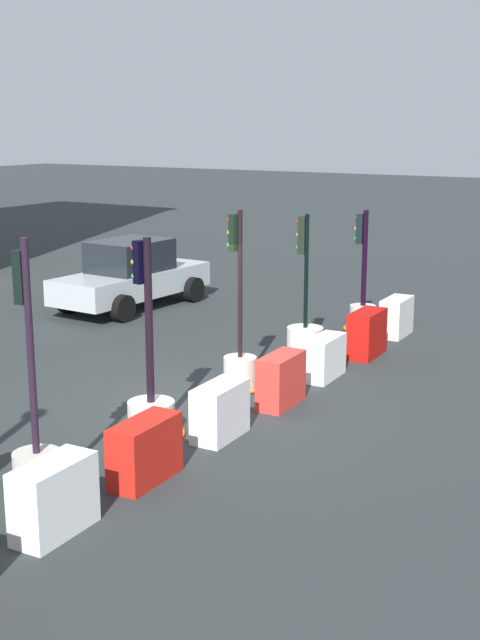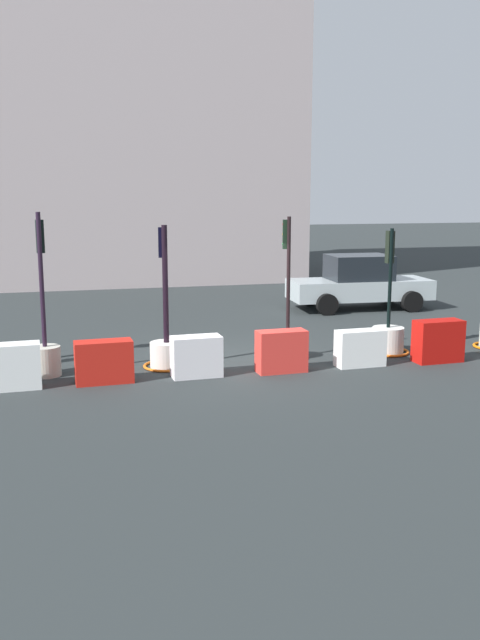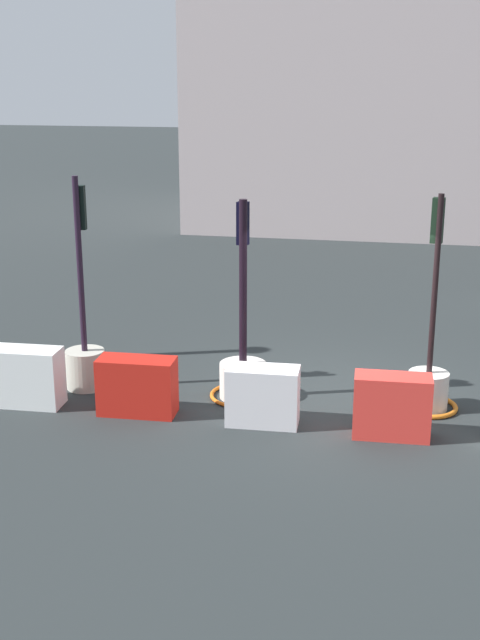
{
  "view_description": "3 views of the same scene",
  "coord_description": "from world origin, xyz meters",
  "px_view_note": "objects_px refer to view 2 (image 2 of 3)",
  "views": [
    {
      "loc": [
        -10.76,
        -7.32,
        4.49
      ],
      "look_at": [
        1.39,
        -0.06,
        1.18
      ],
      "focal_mm": 47.58,
      "sensor_mm": 36.0,
      "label": 1
    },
    {
      "loc": [
        -3.41,
        -14.03,
        3.57
      ],
      "look_at": [
        0.22,
        -0.18,
        0.92
      ],
      "focal_mm": 38.72,
      "sensor_mm": 36.0,
      "label": 2
    },
    {
      "loc": [
        0.82,
        -11.38,
        4.61
      ],
      "look_at": [
        -1.35,
        -0.45,
        1.27
      ],
      "focal_mm": 46.4,
      "sensor_mm": 36.0,
      "label": 3
    }
  ],
  "objects_px": {
    "traffic_light_1": "(45,347)",
    "traffic_light_4": "(388,335)",
    "construction_barrier_3": "(196,357)",
    "traffic_light_3": "(287,338)",
    "construction_barrier_1": "(12,367)",
    "traffic_light_2": "(166,345)",
    "construction_barrier_5": "(360,348)",
    "construction_barrier_6": "(438,341)",
    "car_silver_hatchback": "(359,283)",
    "construction_barrier_4": "(281,351)",
    "construction_barrier_2": "(104,362)"
  },
  "relations": [
    {
      "from": "traffic_light_4",
      "to": "construction_barrier_6",
      "type": "relative_size",
      "value": 2.68
    },
    {
      "from": "traffic_light_3",
      "to": "construction_barrier_2",
      "type": "xyz_separation_m",
      "value": [
        -4.0,
        -0.98,
        -0.05
      ]
    },
    {
      "from": "traffic_light_1",
      "to": "construction_barrier_1",
      "type": "distance_m",
      "value": 1.02
    },
    {
      "from": "construction_barrier_1",
      "to": "car_silver_hatchback",
      "type": "xyz_separation_m",
      "value": [
        9.89,
        6.63,
        0.38
      ]
    },
    {
      "from": "construction_barrier_4",
      "to": "construction_barrier_1",
      "type": "bearing_deg",
      "value": 179.08
    },
    {
      "from": "construction_barrier_1",
      "to": "construction_barrier_6",
      "type": "bearing_deg",
      "value": -0.77
    },
    {
      "from": "traffic_light_4",
      "to": "construction_barrier_1",
      "type": "relative_size",
      "value": 2.68
    },
    {
      "from": "construction_barrier_4",
      "to": "construction_barrier_6",
      "type": "relative_size",
      "value": 0.97
    },
    {
      "from": "construction_barrier_3",
      "to": "traffic_light_3",
      "type": "bearing_deg",
      "value": 24.14
    },
    {
      "from": "construction_barrier_1",
      "to": "construction_barrier_6",
      "type": "height_order",
      "value": "construction_barrier_6"
    },
    {
      "from": "traffic_light_4",
      "to": "traffic_light_3",
      "type": "bearing_deg",
      "value": 178.17
    },
    {
      "from": "construction_barrier_6",
      "to": "traffic_light_3",
      "type": "bearing_deg",
      "value": 159.93
    },
    {
      "from": "traffic_light_3",
      "to": "construction_barrier_3",
      "type": "bearing_deg",
      "value": -155.86
    },
    {
      "from": "traffic_light_2",
      "to": "construction_barrier_3",
      "type": "xyz_separation_m",
      "value": [
        0.45,
        -0.91,
        -0.05
      ]
    },
    {
      "from": "construction_barrier_3",
      "to": "construction_barrier_5",
      "type": "height_order",
      "value": "construction_barrier_3"
    },
    {
      "from": "construction_barrier_2",
      "to": "construction_barrier_6",
      "type": "height_order",
      "value": "construction_barrier_6"
    },
    {
      "from": "traffic_light_2",
      "to": "traffic_light_4",
      "type": "relative_size",
      "value": 1.05
    },
    {
      "from": "construction_barrier_3",
      "to": "construction_barrier_5",
      "type": "relative_size",
      "value": 0.96
    },
    {
      "from": "construction_barrier_4",
      "to": "car_silver_hatchback",
      "type": "height_order",
      "value": "car_silver_hatchback"
    },
    {
      "from": "traffic_light_1",
      "to": "traffic_light_2",
      "type": "bearing_deg",
      "value": 1.96
    },
    {
      "from": "construction_barrier_1",
      "to": "construction_barrier_5",
      "type": "distance_m",
      "value": 6.91
    },
    {
      "from": "construction_barrier_4",
      "to": "traffic_light_3",
      "type": "bearing_deg",
      "value": 65.51
    },
    {
      "from": "construction_barrier_2",
      "to": "construction_barrier_3",
      "type": "relative_size",
      "value": 1.11
    },
    {
      "from": "traffic_light_4",
      "to": "car_silver_hatchback",
      "type": "xyz_separation_m",
      "value": [
        1.88,
        5.72,
        0.4
      ]
    },
    {
      "from": "traffic_light_1",
      "to": "construction_barrier_2",
      "type": "distance_m",
      "value": 1.37
    },
    {
      "from": "construction_barrier_4",
      "to": "construction_barrier_6",
      "type": "xyz_separation_m",
      "value": [
        3.5,
        -0.03,
        0.03
      ]
    },
    {
      "from": "traffic_light_1",
      "to": "construction_barrier_5",
      "type": "height_order",
      "value": "traffic_light_1"
    },
    {
      "from": "traffic_light_1",
      "to": "construction_barrier_1",
      "type": "xyz_separation_m",
      "value": [
        -0.58,
        -0.82,
        -0.15
      ]
    },
    {
      "from": "traffic_light_2",
      "to": "construction_barrier_6",
      "type": "distance_m",
      "value": 5.77
    },
    {
      "from": "traffic_light_2",
      "to": "construction_barrier_3",
      "type": "distance_m",
      "value": 1.02
    },
    {
      "from": "construction_barrier_2",
      "to": "car_silver_hatchback",
      "type": "height_order",
      "value": "car_silver_hatchback"
    },
    {
      "from": "traffic_light_1",
      "to": "construction_barrier_3",
      "type": "distance_m",
      "value": 2.99
    },
    {
      "from": "traffic_light_2",
      "to": "traffic_light_3",
      "type": "xyz_separation_m",
      "value": [
        2.66,
        0.08,
        0.0
      ]
    },
    {
      "from": "traffic_light_2",
      "to": "construction_barrier_4",
      "type": "bearing_deg",
      "value": -24.36
    },
    {
      "from": "construction_barrier_3",
      "to": "construction_barrier_4",
      "type": "height_order",
      "value": "construction_barrier_4"
    },
    {
      "from": "traffic_light_3",
      "to": "construction_barrier_4",
      "type": "relative_size",
      "value": 3.03
    },
    {
      "from": "construction_barrier_1",
      "to": "traffic_light_2",
      "type": "bearing_deg",
      "value": 16.77
    },
    {
      "from": "traffic_light_3",
      "to": "construction_barrier_5",
      "type": "distance_m",
      "value": 1.62
    },
    {
      "from": "traffic_light_2",
      "to": "construction_barrier_6",
      "type": "relative_size",
      "value": 2.8
    },
    {
      "from": "traffic_light_1",
      "to": "construction_barrier_3",
      "type": "height_order",
      "value": "traffic_light_1"
    },
    {
      "from": "car_silver_hatchback",
      "to": "traffic_light_2",
      "type": "bearing_deg",
      "value": -140.31
    },
    {
      "from": "traffic_light_1",
      "to": "traffic_light_2",
      "type": "relative_size",
      "value": 1.09
    },
    {
      "from": "construction_barrier_5",
      "to": "traffic_light_4",
      "type": "bearing_deg",
      "value": 40.72
    },
    {
      "from": "traffic_light_4",
      "to": "construction_barrier_2",
      "type": "height_order",
      "value": "traffic_light_4"
    },
    {
      "from": "traffic_light_2",
      "to": "construction_barrier_5",
      "type": "distance_m",
      "value": 4.03
    },
    {
      "from": "construction_barrier_6",
      "to": "traffic_light_1",
      "type": "bearing_deg",
      "value": 173.39
    },
    {
      "from": "construction_barrier_3",
      "to": "construction_barrier_5",
      "type": "bearing_deg",
      "value": -0.62
    },
    {
      "from": "construction_barrier_2",
      "to": "construction_barrier_5",
      "type": "height_order",
      "value": "construction_barrier_2"
    },
    {
      "from": "traffic_light_1",
      "to": "traffic_light_4",
      "type": "xyz_separation_m",
      "value": [
        7.43,
        0.09,
        -0.17
      ]
    },
    {
      "from": "traffic_light_4",
      "to": "construction_barrier_4",
      "type": "xyz_separation_m",
      "value": [
        -2.84,
        -0.99,
        0.02
      ]
    }
  ]
}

